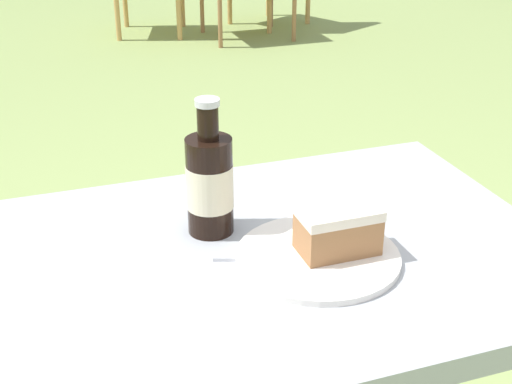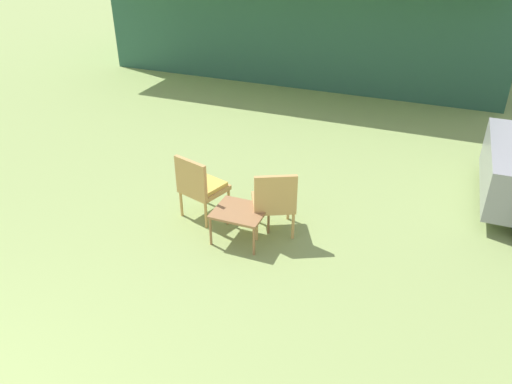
# 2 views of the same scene
# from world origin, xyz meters

# --- Properties ---
(cabin_building) EXTENTS (8.74, 4.68, 2.79)m
(cabin_building) POSITION_xyz_m (-0.04, 11.37, 1.40)
(cabin_building) COLOR #2D5B47
(cabin_building) RESTS_ON ground_plane
(wicker_chair_cushioned) EXTENTS (0.61, 0.60, 0.85)m
(wicker_chair_cushioned) POSITION_xyz_m (0.64, 4.28, 0.46)
(wicker_chair_cushioned) COLOR tan
(wicker_chair_cushioned) RESTS_ON ground_plane
(wicker_chair_plain) EXTENTS (0.65, 0.64, 0.85)m
(wicker_chair_plain) POSITION_xyz_m (1.62, 4.27, 0.47)
(wicker_chair_plain) COLOR tan
(wicker_chair_plain) RESTS_ON ground_plane
(garden_side_table) EXTENTS (0.59, 0.52, 0.39)m
(garden_side_table) POSITION_xyz_m (1.29, 4.01, 0.35)
(garden_side_table) COLOR #996B42
(garden_side_table) RESTS_ON ground_plane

